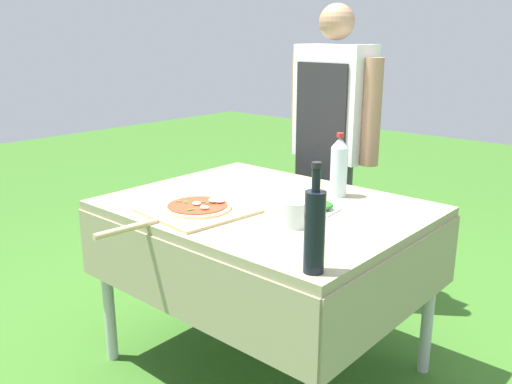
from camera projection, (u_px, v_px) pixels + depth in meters
ground_plane at (265, 364)px, 2.38m from camera, size 12.00×12.00×0.00m
prep_table at (266, 224)px, 2.21m from camera, size 1.22×0.96×0.74m
person_cook at (332, 132)px, 2.81m from camera, size 0.58×0.24×1.55m
pizza_on_peel at (195, 209)px, 2.07m from camera, size 0.40×0.63×0.05m
oil_bottle at (315, 229)px, 1.51m from camera, size 0.06×0.06×0.32m
water_bottle at (339, 167)px, 2.26m from camera, size 0.07×0.07×0.27m
herb_container at (315, 205)px, 2.11m from camera, size 0.18×0.14×0.04m
mixing_tub at (294, 212)px, 1.93m from camera, size 0.14×0.14×0.09m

